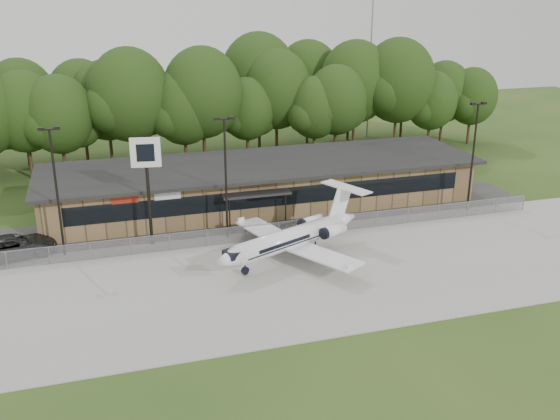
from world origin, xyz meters
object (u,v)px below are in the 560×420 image
object	(u,v)px
business_jet	(293,238)
pole_sign	(146,164)
suv	(13,247)
terminal	(261,183)

from	to	relation	value
business_jet	pole_sign	distance (m)	12.84
business_jet	suv	distance (m)	21.72
terminal	suv	size ratio (longest dim) A/B	6.29
terminal	suv	distance (m)	22.79
business_jet	terminal	bearing A→B (deg)	61.42
terminal	suv	xyz separation A→B (m)	(-21.77, -6.61, -1.27)
business_jet	pole_sign	xyz separation A→B (m)	(-10.15, 5.98, 5.11)
business_jet	suv	size ratio (longest dim) A/B	2.13
pole_sign	business_jet	bearing A→B (deg)	-21.97
terminal	pole_sign	size ratio (longest dim) A/B	4.60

